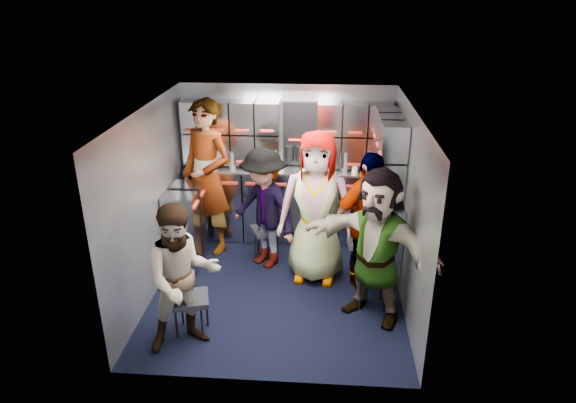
# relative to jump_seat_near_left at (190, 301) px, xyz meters

# --- Properties ---
(floor) EXTENTS (3.00, 3.00, 0.00)m
(floor) POSITION_rel_jump_seat_near_left_xyz_m (0.79, 0.85, -0.37)
(floor) COLOR black
(floor) RESTS_ON ground
(wall_back) EXTENTS (2.80, 0.04, 2.10)m
(wall_back) POSITION_rel_jump_seat_near_left_xyz_m (0.79, 2.35, 0.68)
(wall_back) COLOR gray
(wall_back) RESTS_ON ground
(wall_left) EXTENTS (0.04, 3.00, 2.10)m
(wall_left) POSITION_rel_jump_seat_near_left_xyz_m (-0.61, 0.85, 0.68)
(wall_left) COLOR gray
(wall_left) RESTS_ON ground
(wall_right) EXTENTS (0.04, 3.00, 2.10)m
(wall_right) POSITION_rel_jump_seat_near_left_xyz_m (2.19, 0.85, 0.68)
(wall_right) COLOR gray
(wall_right) RESTS_ON ground
(ceiling) EXTENTS (2.80, 3.00, 0.02)m
(ceiling) POSITION_rel_jump_seat_near_left_xyz_m (0.79, 0.85, 1.73)
(ceiling) COLOR silver
(ceiling) RESTS_ON wall_back
(cart_bank_back) EXTENTS (2.68, 0.38, 0.99)m
(cart_bank_back) POSITION_rel_jump_seat_near_left_xyz_m (0.79, 2.14, 0.12)
(cart_bank_back) COLOR #9296A1
(cart_bank_back) RESTS_ON ground
(cart_bank_left) EXTENTS (0.38, 0.76, 0.99)m
(cart_bank_left) POSITION_rel_jump_seat_near_left_xyz_m (-0.40, 1.41, 0.12)
(cart_bank_left) COLOR #9296A1
(cart_bank_left) RESTS_ON ground
(counter) EXTENTS (2.68, 0.42, 0.03)m
(counter) POSITION_rel_jump_seat_near_left_xyz_m (0.79, 2.14, 0.64)
(counter) COLOR silver
(counter) RESTS_ON cart_bank_back
(locker_bank_back) EXTENTS (2.68, 0.28, 0.82)m
(locker_bank_back) POSITION_rel_jump_seat_near_left_xyz_m (0.79, 2.20, 1.12)
(locker_bank_back) COLOR #9296A1
(locker_bank_back) RESTS_ON wall_back
(locker_bank_right) EXTENTS (0.28, 1.00, 0.82)m
(locker_bank_right) POSITION_rel_jump_seat_near_left_xyz_m (2.04, 1.55, 1.12)
(locker_bank_right) COLOR #9296A1
(locker_bank_right) RESTS_ON wall_right
(right_cabinet) EXTENTS (0.28, 1.20, 1.00)m
(right_cabinet) POSITION_rel_jump_seat_near_left_xyz_m (2.04, 1.45, 0.13)
(right_cabinet) COLOR #9296A1
(right_cabinet) RESTS_ON ground
(coffee_niche) EXTENTS (0.46, 0.16, 0.84)m
(coffee_niche) POSITION_rel_jump_seat_near_left_xyz_m (0.97, 2.26, 1.10)
(coffee_niche) COLOR black
(coffee_niche) RESTS_ON wall_back
(red_latch_strip) EXTENTS (2.60, 0.02, 0.03)m
(red_latch_strip) POSITION_rel_jump_seat_near_left_xyz_m (0.79, 1.94, 0.51)
(red_latch_strip) COLOR #A42218
(red_latch_strip) RESTS_ON cart_bank_back
(jump_seat_near_left) EXTENTS (0.43, 0.41, 0.42)m
(jump_seat_near_left) POSITION_rel_jump_seat_near_left_xyz_m (0.00, 0.00, 0.00)
(jump_seat_near_left) COLOR black
(jump_seat_near_left) RESTS_ON ground
(jump_seat_mid_left) EXTENTS (0.45, 0.45, 0.41)m
(jump_seat_mid_left) POSITION_rel_jump_seat_near_left_xyz_m (0.58, 1.61, -0.01)
(jump_seat_mid_left) COLOR black
(jump_seat_mid_left) RESTS_ON ground
(jump_seat_center) EXTENTS (0.50, 0.49, 0.47)m
(jump_seat_center) POSITION_rel_jump_seat_near_left_xyz_m (1.21, 1.36, 0.04)
(jump_seat_center) COLOR black
(jump_seat_center) RESTS_ON ground
(jump_seat_mid_right) EXTENTS (0.39, 0.37, 0.43)m
(jump_seat_mid_right) POSITION_rel_jump_seat_near_left_xyz_m (1.78, 1.23, 0.01)
(jump_seat_mid_right) COLOR black
(jump_seat_mid_right) RESTS_ON ground
(jump_seat_near_right) EXTENTS (0.36, 0.34, 0.40)m
(jump_seat_near_right) POSITION_rel_jump_seat_near_left_xyz_m (1.84, 0.61, -0.01)
(jump_seat_near_right) COLOR black
(jump_seat_near_right) RESTS_ON ground
(attendant_standing) EXTENTS (0.87, 0.78, 2.01)m
(attendant_standing) POSITION_rel_jump_seat_near_left_xyz_m (-0.19, 1.80, 0.63)
(attendant_standing) COLOR black
(attendant_standing) RESTS_ON ground
(attendant_arc_a) EXTENTS (0.90, 0.82, 1.49)m
(attendant_arc_a) POSITION_rel_jump_seat_near_left_xyz_m (-0.00, -0.18, 0.37)
(attendant_arc_a) COLOR black
(attendant_arc_a) RESTS_ON ground
(attendant_arc_b) EXTENTS (1.12, 1.06, 1.52)m
(attendant_arc_b) POSITION_rel_jump_seat_near_left_xyz_m (0.58, 1.43, 0.39)
(attendant_arc_b) COLOR black
(attendant_arc_b) RESTS_ON ground
(attendant_arc_c) EXTENTS (0.94, 0.67, 1.81)m
(attendant_arc_c) POSITION_rel_jump_seat_near_left_xyz_m (1.21, 1.18, 0.54)
(attendant_arc_c) COLOR black
(attendant_arc_c) RESTS_ON ground
(attendant_arc_d) EXTENTS (1.02, 0.84, 1.62)m
(attendant_arc_d) POSITION_rel_jump_seat_near_left_xyz_m (1.78, 1.05, 0.44)
(attendant_arc_d) COLOR black
(attendant_arc_d) RESTS_ON ground
(attendant_arc_e) EXTENTS (1.55, 1.27, 1.66)m
(attendant_arc_e) POSITION_rel_jump_seat_near_left_xyz_m (1.84, 0.43, 0.46)
(attendant_arc_e) COLOR black
(attendant_arc_e) RESTS_ON ground
(bottle_left) EXTENTS (0.06, 0.06, 0.28)m
(bottle_left) POSITION_rel_jump_seat_near_left_xyz_m (0.66, 2.09, 0.80)
(bottle_left) COLOR white
(bottle_left) RESTS_ON counter
(bottle_mid) EXTENTS (0.07, 0.07, 0.23)m
(bottle_mid) POSITION_rel_jump_seat_near_left_xyz_m (0.09, 2.09, 0.77)
(bottle_mid) COLOR white
(bottle_mid) RESTS_ON counter
(bottle_right) EXTENTS (0.07, 0.07, 0.26)m
(bottle_right) POSITION_rel_jump_seat_near_left_xyz_m (1.56, 2.09, 0.79)
(bottle_right) COLOR white
(bottle_right) RESTS_ON counter
(cup_left) EXTENTS (0.07, 0.07, 0.10)m
(cup_left) POSITION_rel_jump_seat_near_left_xyz_m (-0.16, 2.08, 0.71)
(cup_left) COLOR #C6B78C
(cup_left) RESTS_ON counter
(cup_right) EXTENTS (0.07, 0.07, 0.11)m
(cup_right) POSITION_rel_jump_seat_near_left_xyz_m (1.69, 2.08, 0.71)
(cup_right) COLOR #C6B78C
(cup_right) RESTS_ON counter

